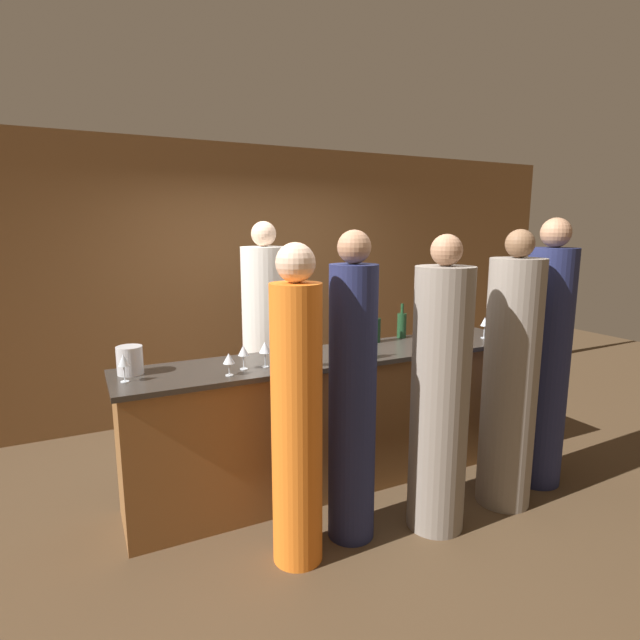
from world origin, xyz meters
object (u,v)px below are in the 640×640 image
at_px(guest_2, 545,363).
at_px(wine_bottle_0, 402,325).
at_px(wine_bottle_2, 360,345).
at_px(guest_0, 510,381).
at_px(ice_bucket, 130,360).
at_px(guest_4, 297,417).
at_px(guest_3, 352,398).
at_px(guest_1, 440,397).
at_px(bartender, 266,348).
at_px(wine_bottle_1, 376,329).

distance_m(guest_2, wine_bottle_0, 1.16).
xyz_separation_m(wine_bottle_0, wine_bottle_2, (-0.70, -0.47, -0.00)).
distance_m(guest_0, ice_bucket, 2.57).
bearing_deg(guest_4, ice_bucket, 133.19).
xyz_separation_m(guest_0, guest_3, (-1.19, 0.14, 0.02)).
bearing_deg(ice_bucket, guest_2, -16.02).
bearing_deg(ice_bucket, guest_1, -28.11).
bearing_deg(wine_bottle_2, bartender, 109.25).
height_order(wine_bottle_2, ice_bucket, wine_bottle_2).
distance_m(guest_4, ice_bucket, 1.19).
bearing_deg(guest_0, guest_4, 177.38).
bearing_deg(wine_bottle_0, wine_bottle_1, -171.02).
height_order(guest_2, wine_bottle_0, guest_2).
distance_m(guest_3, wine_bottle_1, 1.14).
height_order(bartender, guest_2, guest_2).
distance_m(bartender, wine_bottle_1, 0.97).
height_order(guest_0, ice_bucket, guest_0).
xyz_separation_m(guest_0, ice_bucket, (-2.39, 0.92, 0.21)).
distance_m(bartender, guest_3, 1.44).
distance_m(bartender, ice_bucket, 1.34).
bearing_deg(guest_3, bartender, 91.52).
bearing_deg(guest_4, wine_bottle_2, 35.20).
xyz_separation_m(wine_bottle_0, ice_bucket, (-2.21, -0.12, -0.02)).
xyz_separation_m(guest_4, wine_bottle_0, (1.41, 0.97, 0.24)).
bearing_deg(wine_bottle_2, guest_1, -67.18).
distance_m(guest_1, guest_2, 1.11).
xyz_separation_m(wine_bottle_0, wine_bottle_1, (-0.29, -0.05, -0.01)).
xyz_separation_m(guest_3, guest_4, (-0.40, -0.06, -0.03)).
bearing_deg(guest_1, ice_bucket, 151.89).
xyz_separation_m(bartender, wine_bottle_2, (0.35, -1.00, 0.20)).
bearing_deg(guest_4, wine_bottle_0, 34.58).
relative_size(guest_2, wine_bottle_0, 6.85).
distance_m(guest_2, wine_bottle_2, 1.44).
distance_m(guest_0, guest_4, 1.59).
distance_m(guest_2, ice_bucket, 2.98).
height_order(wine_bottle_0, wine_bottle_2, wine_bottle_0).
distance_m(guest_0, guest_3, 1.20).
xyz_separation_m(guest_4, ice_bucket, (-0.80, 0.85, 0.22)).
bearing_deg(guest_2, bartender, 139.10).
bearing_deg(guest_3, wine_bottle_0, 42.03).
relative_size(guest_1, guest_2, 0.95).
bearing_deg(bartender, wine_bottle_1, 142.75).
relative_size(guest_2, ice_bucket, 11.11).
relative_size(guest_0, guest_3, 1.00).
xyz_separation_m(guest_1, ice_bucket, (-1.76, 0.94, 0.23)).
bearing_deg(ice_bucket, guest_0, -21.14).
bearing_deg(ice_bucket, wine_bottle_1, 2.20).
bearing_deg(ice_bucket, guest_4, -46.81).
relative_size(bartender, guest_4, 1.07).
distance_m(guest_0, wine_bottle_0, 1.09).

